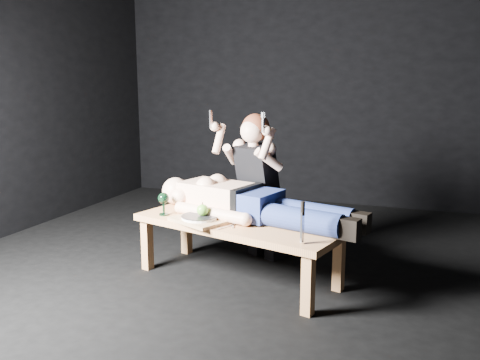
# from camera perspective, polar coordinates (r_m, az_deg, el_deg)

# --- Properties ---
(ground) EXTENTS (5.00, 5.00, 0.00)m
(ground) POSITION_cam_1_polar(r_m,az_deg,el_deg) (4.02, 1.28, -10.12)
(ground) COLOR black
(ground) RESTS_ON ground
(back_wall) EXTENTS (5.00, 0.00, 5.00)m
(back_wall) POSITION_cam_1_polar(r_m,az_deg,el_deg) (6.18, 8.98, 11.29)
(back_wall) COLOR black
(back_wall) RESTS_ON ground
(table) EXTENTS (1.67, 0.97, 0.45)m
(table) POSITION_cam_1_polar(r_m,az_deg,el_deg) (3.75, -0.26, -8.03)
(table) COLOR tan
(table) RESTS_ON ground
(lying_man) EXTENTS (1.79, 0.94, 0.29)m
(lying_man) POSITION_cam_1_polar(r_m,az_deg,el_deg) (3.73, 1.55, -2.27)
(lying_man) COLOR beige
(lying_man) RESTS_ON table
(kneeling_woman) EXTENTS (0.90, 0.95, 1.25)m
(kneeling_woman) POSITION_cam_1_polar(r_m,az_deg,el_deg) (4.11, 2.61, -0.58)
(kneeling_woman) COLOR black
(kneeling_woman) RESTS_ON ground
(serving_tray) EXTENTS (0.49, 0.43, 0.02)m
(serving_tray) POSITION_cam_1_polar(r_m,az_deg,el_deg) (3.68, -4.62, -4.59)
(serving_tray) COLOR #A68154
(serving_tray) RESTS_ON table
(plate) EXTENTS (0.35, 0.35, 0.02)m
(plate) POSITION_cam_1_polar(r_m,az_deg,el_deg) (3.67, -4.62, -4.26)
(plate) COLOR white
(plate) RESTS_ON serving_tray
(apple) EXTENTS (0.09, 0.09, 0.09)m
(apple) POSITION_cam_1_polar(r_m,az_deg,el_deg) (3.66, -4.29, -3.44)
(apple) COLOR #348F24
(apple) RESTS_ON plate
(goblet) EXTENTS (0.10, 0.10, 0.18)m
(goblet) POSITION_cam_1_polar(r_m,az_deg,el_deg) (3.88, -8.71, -2.72)
(goblet) COLOR black
(goblet) RESTS_ON table
(fork_flat) EXTENTS (0.03, 0.17, 0.01)m
(fork_flat) POSITION_cam_1_polar(r_m,az_deg,el_deg) (3.76, -6.19, -4.43)
(fork_flat) COLOR #B2B2B7
(fork_flat) RESTS_ON table
(knife_flat) EXTENTS (0.08, 0.16, 0.01)m
(knife_flat) POSITION_cam_1_polar(r_m,az_deg,el_deg) (3.53, -1.61, -5.38)
(knife_flat) COLOR #B2B2B7
(knife_flat) RESTS_ON table
(spoon_flat) EXTENTS (0.07, 0.16, 0.01)m
(spoon_flat) POSITION_cam_1_polar(r_m,az_deg,el_deg) (3.58, -0.80, -5.12)
(spoon_flat) COLOR #B2B2B7
(spoon_flat) RESTS_ON table
(carving_knife) EXTENTS (0.04, 0.05, 0.27)m
(carving_knife) POSITION_cam_1_polar(r_m,az_deg,el_deg) (3.17, 7.14, -4.87)
(carving_knife) COLOR #B2B2B7
(carving_knife) RESTS_ON table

